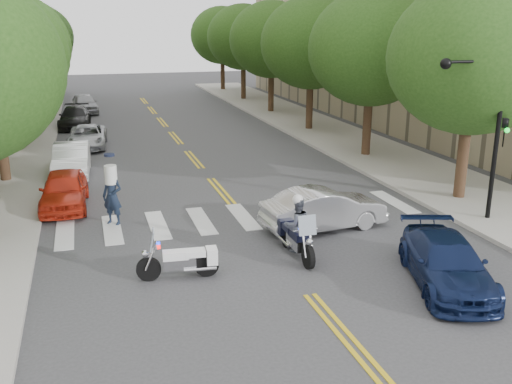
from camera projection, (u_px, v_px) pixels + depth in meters
name	position (u px, v px, depth m)	size (l,w,h in m)	color
ground	(310.00, 295.00, 14.84)	(140.00, 140.00, 0.00)	#38383A
sidewalk_left	(9.00, 146.00, 32.37)	(5.00, 60.00, 0.15)	#9E9991
sidewalk_right	(319.00, 129.00, 37.63)	(5.00, 60.00, 0.15)	#9E9991
tree_l_2	(11.00, 46.00, 31.00)	(6.40, 6.40, 8.45)	#382316
tree_l_3	(23.00, 42.00, 38.34)	(6.40, 6.40, 8.45)	#382316
tree_l_4	(32.00, 39.00, 45.68)	(6.40, 6.40, 8.45)	#382316
tree_l_5	(38.00, 37.00, 53.02)	(6.40, 6.40, 8.45)	#382316
tree_r_0	(473.00, 58.00, 21.19)	(6.40, 6.40, 8.45)	#382316
tree_r_1	(371.00, 49.00, 28.53)	(6.40, 6.40, 8.45)	#382316
tree_r_2	(311.00, 43.00, 35.87)	(6.40, 6.40, 8.45)	#382316
tree_r_3	(271.00, 40.00, 43.21)	(6.40, 6.40, 8.45)	#382316
tree_r_4	(243.00, 37.00, 50.55)	(6.40, 6.40, 8.45)	#382316
tree_r_5	(222.00, 35.00, 57.89)	(6.40, 6.40, 8.45)	#382316
traffic_signal_pole	(488.00, 118.00, 19.12)	(2.82, 0.42, 6.00)	black
motorcycle_police	(296.00, 229.00, 17.06)	(0.82, 2.42, 1.97)	black
motorcycle_parked	(185.00, 260.00, 15.71)	(2.28, 0.63, 1.47)	black
officer_standing	(112.00, 196.00, 19.77)	(0.74, 0.49, 2.04)	#172134
convertible	(324.00, 209.00, 19.40)	(1.51, 4.32, 1.42)	#B3B3B5
sedan_blue	(446.00, 263.00, 15.22)	(1.82, 4.47, 1.30)	#0E1A3E
parked_car_a	(64.00, 190.00, 21.63)	(1.67, 4.16, 1.42)	red
parked_car_b	(72.00, 160.00, 26.28)	(1.55, 4.45, 1.47)	white
parked_car_c	(87.00, 137.00, 32.20)	(2.04, 4.42, 1.23)	#B7B9C0
parked_car_d	(75.00, 117.00, 38.36)	(1.93, 4.75, 1.38)	black
parked_car_e	(84.00, 103.00, 44.38)	(1.78, 4.43, 1.51)	#A1A1A7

